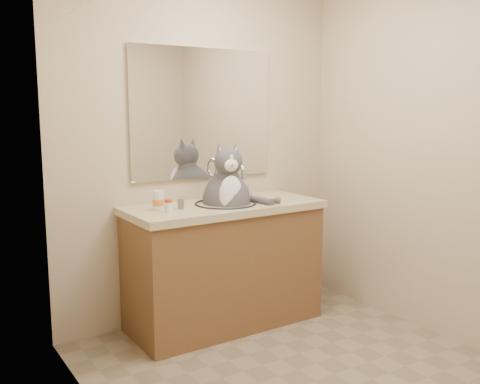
% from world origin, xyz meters
% --- Properties ---
extents(room, '(2.22, 2.52, 2.42)m').
position_xyz_m(room, '(0.00, 0.00, 1.20)').
color(room, '#83725A').
rests_on(room, ground).
extents(vanity, '(1.34, 0.59, 1.12)m').
position_xyz_m(vanity, '(0.00, 0.96, 0.44)').
color(vanity, brown).
rests_on(vanity, ground).
extents(mirror, '(1.10, 0.02, 0.90)m').
position_xyz_m(mirror, '(0.00, 1.24, 1.45)').
color(mirror, white).
rests_on(mirror, room).
extents(shower_curtain, '(0.02, 1.30, 1.93)m').
position_xyz_m(shower_curtain, '(-1.05, 0.10, 1.03)').
color(shower_curtain, beige).
rests_on(shower_curtain, ground).
extents(cat, '(0.43, 0.46, 0.63)m').
position_xyz_m(cat, '(0.02, 0.96, 0.89)').
color(cat, '#49494E').
rests_on(cat, vanity).
extents(pill_bottle_redcap, '(0.06, 0.06, 0.08)m').
position_xyz_m(pill_bottle_redcap, '(-0.45, 0.88, 0.89)').
color(pill_bottle_redcap, white).
rests_on(pill_bottle_redcap, vanity).
extents(pill_bottle_orange, '(0.09, 0.09, 0.12)m').
position_xyz_m(pill_bottle_orange, '(-0.47, 0.99, 0.91)').
color(pill_bottle_orange, white).
rests_on(pill_bottle_orange, vanity).
extents(grey_canister, '(0.05, 0.05, 0.06)m').
position_xyz_m(grey_canister, '(-0.33, 0.95, 0.88)').
color(grey_canister, slate).
rests_on(grey_canister, vanity).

